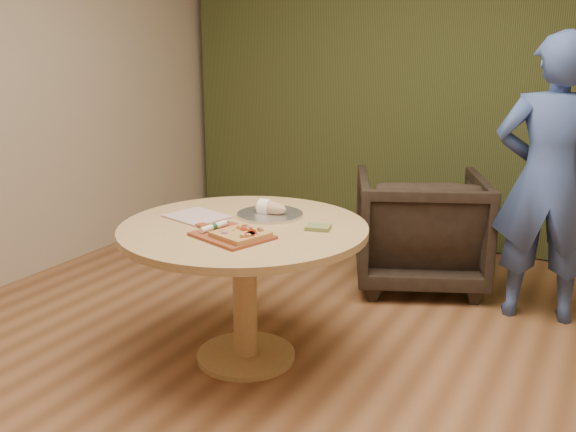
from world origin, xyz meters
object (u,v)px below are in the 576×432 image
Objects in this scene: armchair at (420,224)px; pedestal_table at (244,251)px; person_standing at (548,181)px; pizza_paddle at (231,235)px; cutlery_roll at (214,227)px; serving_tray at (270,214)px; flatbread_pizza at (241,234)px; bread_roll at (269,208)px.

pedestal_table is at bearing 48.86° from armchair.
pedestal_table is at bearing 33.67° from person_standing.
pizza_paddle is at bearing 52.40° from armchair.
serving_tray is (0.09, 0.40, -0.02)m from cutlery_roll.
flatbread_pizza is 0.16× the size of person_standing.
bread_roll is 1.69m from person_standing.
pedestal_table is 1.87m from person_standing.
pizza_paddle is at bearing -75.49° from pedestal_table.
armchair is (0.45, 1.30, -0.32)m from serving_tray.
cutlery_roll is 2.03m from person_standing.
pedestal_table is at bearing 119.25° from flatbread_pizza.
pizza_paddle is 2.38× the size of cutlery_roll.
pizza_paddle is 0.28× the size of person_standing.
bread_roll is (-0.03, 0.42, 0.04)m from pizza_paddle.
flatbread_pizza is at bearing -78.36° from serving_tray.
bread_roll is (-0.10, 0.43, 0.02)m from flatbread_pizza.
serving_tray is (-0.02, 0.42, -0.00)m from pizza_paddle.
serving_tray is 0.21× the size of person_standing.
person_standing is (1.30, 1.32, 0.25)m from pedestal_table.
serving_tray is at bearing 0.00° from bread_roll.
serving_tray is at bearing 86.98° from cutlery_roll.
armchair is 0.51× the size of person_standing.
flatbread_pizza reaches higher than cutlery_roll.
bread_roll reaches higher than cutlery_roll.
bread_roll is at bearing 112.44° from pizza_paddle.
armchair is (0.46, 1.30, -0.36)m from bread_roll.
bread_roll is 0.11× the size of person_standing.
cutlery_roll reaches higher than pedestal_table.
pedestal_table is 6.42× the size of cutlery_roll.
serving_tray is at bearing 82.69° from pedestal_table.
flatbread_pizza is 1.94m from person_standing.
pedestal_table is 3.59× the size of serving_tray.
cutlery_roll is (-0.18, 0.03, 0.00)m from flatbread_pizza.
flatbread_pizza reaches higher than pedestal_table.
cutlery_roll is at bearing -101.37° from bread_roll.
pizza_paddle is 0.54× the size of armchair.
person_standing is at bearing 52.52° from flatbread_pizza.
pizza_paddle is 2.45× the size of bread_roll.
cutlery_roll is at bearing 35.98° from person_standing.
serving_tray is 0.41× the size of armchair.
person_standing is at bearing 45.63° from pedestal_table.
cutlery_roll is 0.12× the size of person_standing.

